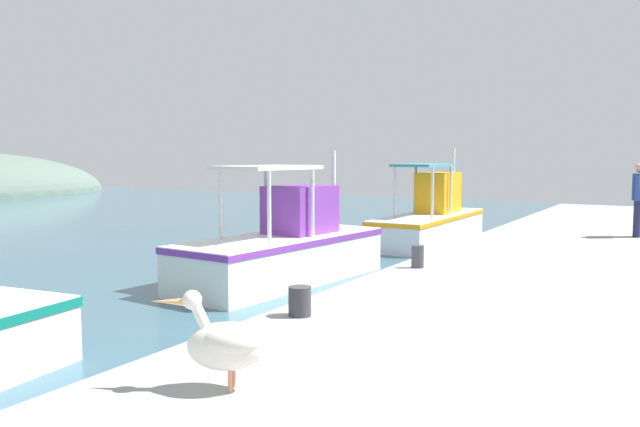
% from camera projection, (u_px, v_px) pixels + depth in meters
% --- Properties ---
extents(fishing_boat_third, '(5.43, 2.37, 2.83)m').
position_uv_depth(fishing_boat_third, '(284.00, 249.00, 13.86)').
color(fishing_boat_third, white).
rests_on(fishing_boat_third, ground).
extents(fishing_boat_fourth, '(5.97, 1.72, 2.96)m').
position_uv_depth(fishing_boat_fourth, '(431.00, 220.00, 20.04)').
color(fishing_boat_fourth, white).
rests_on(fishing_boat_fourth, ground).
extents(pelican, '(0.58, 0.95, 0.82)m').
position_uv_depth(pelican, '(226.00, 342.00, 5.24)').
color(pelican, tan).
rests_on(pelican, quay_pier).
extents(fisherman_standing, '(0.59, 0.27, 1.73)m').
position_uv_depth(fisherman_standing, '(639.00, 197.00, 15.07)').
color(fisherman_standing, '#1E234C').
rests_on(fisherman_standing, quay_pier).
extents(mooring_bollard_third, '(0.27, 0.27, 0.35)m').
position_uv_depth(mooring_bollard_third, '(300.00, 301.00, 7.69)').
color(mooring_bollard_third, '#333338').
rests_on(mooring_bollard_third, quay_pier).
extents(mooring_bollard_fourth, '(0.21, 0.21, 0.38)m').
position_uv_depth(mooring_bollard_fourth, '(418.00, 257.00, 10.99)').
color(mooring_bollard_fourth, '#333338').
rests_on(mooring_bollard_fourth, quay_pier).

